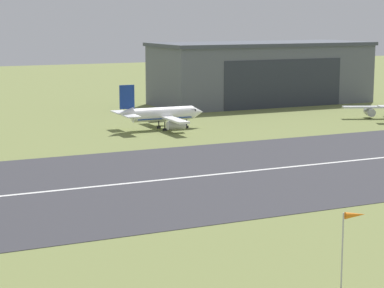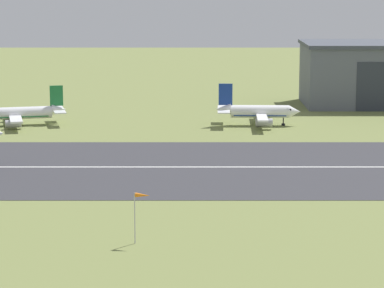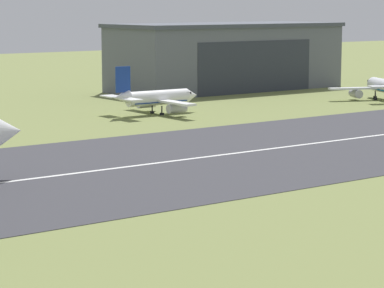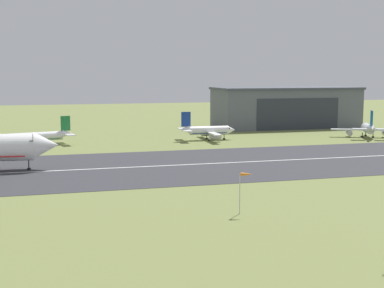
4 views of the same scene
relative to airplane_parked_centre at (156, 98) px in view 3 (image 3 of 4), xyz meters
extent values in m
cube|color=#333338|center=(-9.03, -44.62, -3.05)|extent=(388.15, 47.65, 0.06)
cube|color=silver|center=(-9.03, -44.62, -3.02)|extent=(349.34, 0.70, 0.01)
cube|color=slate|center=(42.89, 32.24, 4.59)|extent=(57.42, 22.47, 15.33)
cube|color=#424751|center=(42.89, 32.24, 12.70)|extent=(58.42, 23.47, 0.90)
cube|color=#2D333D|center=(42.89, 20.96, 3.05)|extent=(34.45, 0.12, 12.27)
cone|color=white|center=(-51.37, -41.66, 2.54)|extent=(5.77, 6.27, 6.27)
cylinder|color=white|center=(0.34, -0.01, 0.11)|extent=(13.10, 3.24, 2.84)
cone|color=white|center=(8.12, -0.25, 0.11)|extent=(2.64, 2.92, 2.84)
cone|color=white|center=(-7.87, 0.24, 0.63)|extent=(3.48, 2.66, 2.55)
cube|color=black|center=(6.72, -0.21, 0.68)|extent=(1.17, 2.44, 0.44)
cube|color=navy|center=(0.34, -0.01, -0.67)|extent=(11.79, 3.05, 0.20)
cube|color=white|center=(0.41, -6.12, -0.38)|extent=(2.56, 9.44, 0.40)
cylinder|color=#A8A8B2|center=(0.89, -5.39, -1.51)|extent=(3.74, 1.87, 1.76)
cube|color=white|center=(0.79, 6.08, -0.38)|extent=(2.56, 9.44, 0.40)
cylinder|color=#A8A8B2|center=(1.22, 5.32, -1.51)|extent=(3.74, 1.87, 1.76)
cube|color=navy|center=(-7.36, 0.23, 3.95)|extent=(3.10, 0.37, 4.82)
cube|color=white|center=(-7.87, -3.35, 0.54)|extent=(2.83, 4.42, 0.24)
cube|color=white|center=(-7.65, 3.83, 0.54)|extent=(2.83, 4.42, 0.24)
cylinder|color=black|center=(5.65, -0.17, -2.19)|extent=(0.24, 0.24, 1.78)
cylinder|color=black|center=(5.65, -0.17, -2.86)|extent=(0.84, 0.84, 0.44)
cylinder|color=black|center=(0.05, -1.71, -2.19)|extent=(0.24, 0.24, 1.78)
cylinder|color=black|center=(0.05, -1.71, -2.86)|extent=(0.84, 0.84, 0.44)
cylinder|color=black|center=(0.15, 1.70, -2.19)|extent=(0.24, 0.24, 1.78)
cylinder|color=black|center=(0.15, 1.70, -2.86)|extent=(0.84, 0.84, 0.44)
cylinder|color=silver|center=(55.06, -7.57, 0.06)|extent=(6.75, 10.34, 2.97)
cone|color=silver|center=(57.61, -1.77, 0.06)|extent=(3.80, 3.64, 2.97)
cube|color=black|center=(57.02, -3.12, 0.65)|extent=(2.75, 2.03, 0.44)
cube|color=#146B9E|center=(55.06, -7.57, -0.76)|extent=(6.21, 9.37, 0.20)
cube|color=silver|center=(48.83, -4.60, -0.46)|extent=(10.70, 6.19, 0.40)
cylinder|color=#A8A8B2|center=(49.79, -4.59, -1.63)|extent=(3.24, 4.28, 1.84)
cube|color=silver|center=(48.94, -12.13, 0.51)|extent=(5.30, 4.42, 0.24)
cylinder|color=black|center=(56.59, -4.09, -2.25)|extent=(0.24, 0.24, 1.66)
cylinder|color=black|center=(56.59, -4.09, -2.86)|extent=(0.84, 0.84, 0.44)
cylinder|color=black|center=(53.30, -7.12, -2.25)|extent=(0.24, 0.24, 1.66)
cylinder|color=black|center=(53.30, -7.12, -2.86)|extent=(0.84, 0.84, 0.44)
camera|label=1|loc=(-59.91, -139.95, 19.79)|focal=70.00mm
camera|label=2|loc=(-14.87, -201.28, 30.74)|focal=85.00mm
camera|label=3|loc=(-97.38, -141.96, 17.70)|focal=85.00mm
camera|label=4|loc=(-50.74, -167.56, 19.02)|focal=50.00mm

